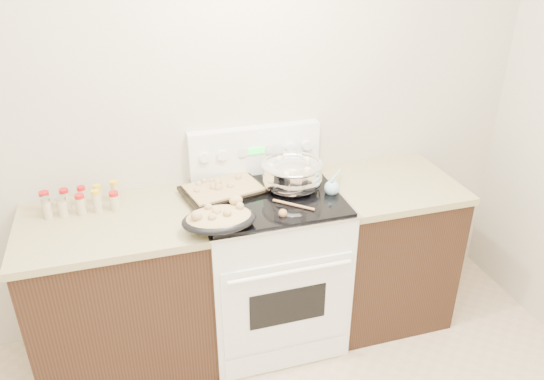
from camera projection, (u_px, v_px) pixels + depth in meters
name	position (u px, v px, depth m)	size (l,w,h in m)	color
room_shell	(297.00, 203.00, 1.20)	(4.10, 3.60, 2.75)	beige
counter_left	(122.00, 293.00, 2.87)	(0.93, 0.67, 0.92)	black
counter_right	(383.00, 247.00, 3.26)	(0.73, 0.67, 0.92)	black
kitchen_range	(269.00, 264.00, 3.06)	(0.78, 0.73, 1.22)	white
mixing_bowl	(292.00, 176.00, 2.88)	(0.34, 0.34, 0.20)	silver
roasting_pan	(219.00, 218.00, 2.54)	(0.36, 0.26, 0.12)	black
baking_sheet	(223.00, 189.00, 2.87)	(0.48, 0.38, 0.06)	black
wooden_spoon	(287.00, 210.00, 2.68)	(0.19, 0.18, 0.04)	#AB784E
blue_ladle	(332.00, 186.00, 2.86)	(0.18, 0.24, 0.10)	#90BFD6
spice_jars	(80.00, 200.00, 2.73)	(0.39, 0.15, 0.12)	#BFB28C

